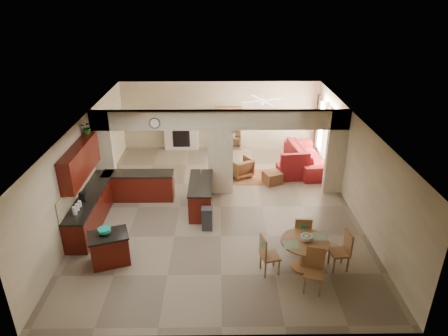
{
  "coord_description": "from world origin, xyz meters",
  "views": [
    {
      "loc": [
        -0.03,
        -10.76,
        6.29
      ],
      "look_at": [
        0.11,
        0.3,
        1.19
      ],
      "focal_mm": 32.0,
      "sensor_mm": 36.0,
      "label": 1
    }
  ],
  "objects_px": {
    "sofa": "(308,157)",
    "armchair": "(241,168)",
    "kitchen_island": "(110,248)",
    "dining_table": "(304,250)"
  },
  "relations": [
    {
      "from": "kitchen_island",
      "to": "dining_table",
      "type": "bearing_deg",
      "value": -22.05
    },
    {
      "from": "kitchen_island",
      "to": "dining_table",
      "type": "xyz_separation_m",
      "value": [
        4.72,
        -0.27,
        0.11
      ]
    },
    {
      "from": "dining_table",
      "to": "sofa",
      "type": "relative_size",
      "value": 0.4
    },
    {
      "from": "kitchen_island",
      "to": "armchair",
      "type": "height_order",
      "value": "kitchen_island"
    },
    {
      "from": "kitchen_island",
      "to": "dining_table",
      "type": "height_order",
      "value": "kitchen_island"
    },
    {
      "from": "kitchen_island",
      "to": "dining_table",
      "type": "relative_size",
      "value": 0.96
    },
    {
      "from": "sofa",
      "to": "armchair",
      "type": "bearing_deg",
      "value": 100.0
    },
    {
      "from": "dining_table",
      "to": "sofa",
      "type": "height_order",
      "value": "sofa"
    },
    {
      "from": "dining_table",
      "to": "kitchen_island",
      "type": "bearing_deg",
      "value": 176.68
    },
    {
      "from": "sofa",
      "to": "armchair",
      "type": "distance_m",
      "value": 2.68
    }
  ]
}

